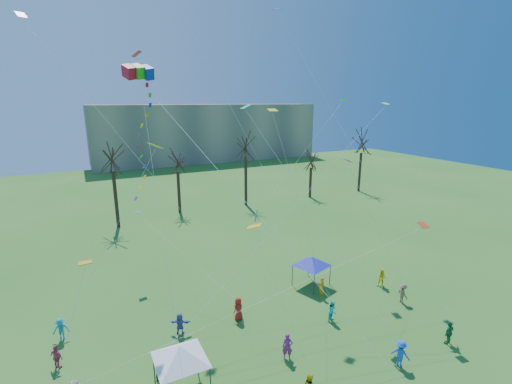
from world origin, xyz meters
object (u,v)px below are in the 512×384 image
distant_building (208,132)px  big_box_kite (148,144)px  canopy_tent_white (180,353)px  canopy_tent_blue (312,261)px

distant_building → big_box_kite: size_ratio=2.75×
big_box_kite → canopy_tent_white: big_box_kite is taller
distant_building → big_box_kite: bearing=-111.3°
canopy_tent_white → distant_building: bearing=69.9°
canopy_tent_white → canopy_tent_blue: canopy_tent_white is taller
big_box_kite → canopy_tent_white: 11.94m
big_box_kite → canopy_tent_white: (0.12, -4.60, -11.02)m
distant_building → canopy_tent_blue: bearing=-101.8°
big_box_kite → canopy_tent_blue: 17.70m
distant_building → canopy_tent_blue: distant_building is taller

